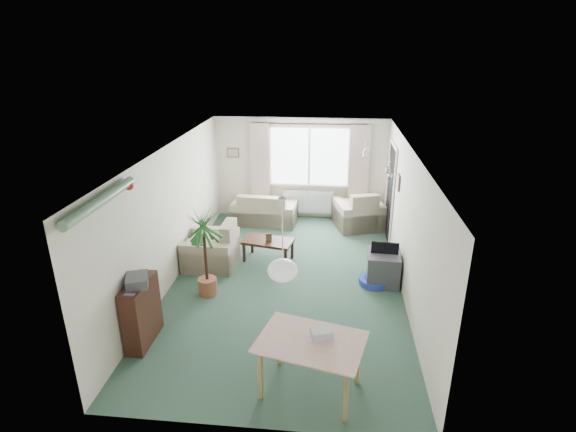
# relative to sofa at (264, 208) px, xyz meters

# --- Properties ---
(ground) EXTENTS (6.50, 6.50, 0.00)m
(ground) POSITION_rel_sofa_xyz_m (0.80, -2.75, -0.37)
(ground) COLOR #2C4A3B
(window) EXTENTS (1.80, 0.03, 1.30)m
(window) POSITION_rel_sofa_xyz_m (1.00, 0.48, 1.13)
(window) COLOR white
(curtain_rod) EXTENTS (2.60, 0.03, 0.03)m
(curtain_rod) POSITION_rel_sofa_xyz_m (1.00, 0.40, 1.90)
(curtain_rod) COLOR black
(curtain_left) EXTENTS (0.45, 0.08, 2.00)m
(curtain_left) POSITION_rel_sofa_xyz_m (-0.15, 0.38, 0.90)
(curtain_left) COLOR beige
(curtain_right) EXTENTS (0.45, 0.08, 2.00)m
(curtain_right) POSITION_rel_sofa_xyz_m (2.15, 0.38, 0.90)
(curtain_right) COLOR beige
(radiator) EXTENTS (1.20, 0.10, 0.55)m
(radiator) POSITION_rel_sofa_xyz_m (1.00, 0.44, 0.03)
(radiator) COLOR white
(doorway) EXTENTS (0.03, 0.95, 2.00)m
(doorway) POSITION_rel_sofa_xyz_m (2.79, -0.55, 0.63)
(doorway) COLOR black
(pendant_lamp) EXTENTS (0.36, 0.36, 0.36)m
(pendant_lamp) POSITION_rel_sofa_xyz_m (1.00, -5.05, 1.11)
(pendant_lamp) COLOR white
(tinsel_garland) EXTENTS (1.60, 1.60, 0.12)m
(tinsel_garland) POSITION_rel_sofa_xyz_m (-1.12, -5.05, 1.91)
(tinsel_garland) COLOR #196626
(bauble_cluster_a) EXTENTS (0.20, 0.20, 0.20)m
(bauble_cluster_a) POSITION_rel_sofa_xyz_m (2.10, -1.85, 1.85)
(bauble_cluster_a) COLOR silver
(bauble_cluster_b) EXTENTS (0.20, 0.20, 0.20)m
(bauble_cluster_b) POSITION_rel_sofa_xyz_m (2.40, -3.05, 1.85)
(bauble_cluster_b) COLOR silver
(wall_picture_back) EXTENTS (0.28, 0.03, 0.22)m
(wall_picture_back) POSITION_rel_sofa_xyz_m (-0.80, 0.48, 1.18)
(wall_picture_back) COLOR brown
(wall_picture_right) EXTENTS (0.03, 0.24, 0.30)m
(wall_picture_right) POSITION_rel_sofa_xyz_m (2.78, -1.55, 1.18)
(wall_picture_right) COLOR brown
(sofa) EXTENTS (1.53, 0.88, 0.74)m
(sofa) POSITION_rel_sofa_xyz_m (0.00, 0.00, 0.00)
(sofa) COLOR beige
(sofa) RESTS_ON ground
(armchair_corner) EXTENTS (1.21, 1.18, 0.89)m
(armchair_corner) POSITION_rel_sofa_xyz_m (2.17, -0.02, 0.07)
(armchair_corner) COLOR beige
(armchair_corner) RESTS_ON ground
(armchair_left) EXTENTS (0.93, 0.98, 0.87)m
(armchair_left) POSITION_rel_sofa_xyz_m (-0.70, -2.20, 0.06)
(armchair_left) COLOR beige
(armchair_left) RESTS_ON ground
(coffee_table) EXTENTS (1.03, 0.70, 0.42)m
(coffee_table) POSITION_rel_sofa_xyz_m (0.36, -1.91, -0.16)
(coffee_table) COLOR black
(coffee_table) RESTS_ON ground
(photo_frame) EXTENTS (0.12, 0.04, 0.16)m
(photo_frame) POSITION_rel_sofa_xyz_m (0.38, -1.96, 0.13)
(photo_frame) COLOR #4D3A28
(photo_frame) RESTS_ON coffee_table
(bookshelf) EXTENTS (0.27, 0.77, 0.94)m
(bookshelf) POSITION_rel_sofa_xyz_m (-1.04, -4.61, 0.10)
(bookshelf) COLOR black
(bookshelf) RESTS_ON ground
(hifi_box) EXTENTS (0.39, 0.43, 0.14)m
(hifi_box) POSITION_rel_sofa_xyz_m (-1.01, -4.67, 0.64)
(hifi_box) COLOR #3D3E42
(hifi_box) RESTS_ON bookshelf
(houseplant) EXTENTS (0.87, 0.87, 1.56)m
(houseplant) POSITION_rel_sofa_xyz_m (-0.48, -3.27, 0.41)
(houseplant) COLOR #1B4F29
(houseplant) RESTS_ON ground
(dining_table) EXTENTS (1.28, 1.01, 0.71)m
(dining_table) POSITION_rel_sofa_xyz_m (1.37, -5.35, -0.02)
(dining_table) COLOR tan
(dining_table) RESTS_ON ground
(gift_box) EXTENTS (0.29, 0.24, 0.12)m
(gift_box) POSITION_rel_sofa_xyz_m (1.49, -5.26, 0.40)
(gift_box) COLOR #B8B6C2
(gift_box) RESTS_ON dining_table
(tv_cube) EXTENTS (0.60, 0.65, 0.56)m
(tv_cube) POSITION_rel_sofa_xyz_m (2.50, -2.56, -0.09)
(tv_cube) COLOR #3F4045
(tv_cube) RESTS_ON ground
(pet_bed) EXTENTS (0.70, 0.70, 0.11)m
(pet_bed) POSITION_rel_sofa_xyz_m (2.36, -2.64, -0.31)
(pet_bed) COLOR navy
(pet_bed) RESTS_ON ground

